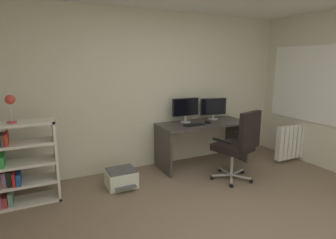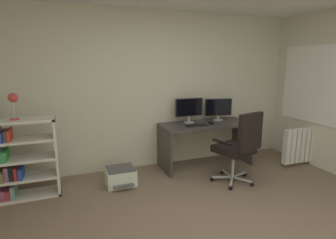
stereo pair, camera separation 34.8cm
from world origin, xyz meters
name	(u,v)px [view 1 (the left image)]	position (x,y,z in m)	size (l,w,h in m)	color
wall_back	(148,91)	(0.00, 2.39, 1.27)	(5.10, 0.10, 2.55)	beige
window_pane	(306,84)	(2.55, 1.41, 1.37)	(0.01, 1.30, 1.20)	white
window_frame	(306,84)	(2.54, 1.41, 1.37)	(0.02, 1.38, 1.28)	white
desk	(202,134)	(0.83, 1.98, 0.55)	(1.53, 0.65, 0.74)	#403B38
monitor_main	(186,108)	(0.58, 2.14, 0.98)	(0.48, 0.18, 0.41)	#B2B5B7
monitor_secondary	(213,107)	(1.14, 2.14, 0.95)	(0.47, 0.18, 0.38)	#B2B5B7
keyboard	(194,125)	(0.58, 1.87, 0.75)	(0.34, 0.13, 0.02)	black
computer_mouse	(208,122)	(0.87, 1.90, 0.76)	(0.06, 0.10, 0.03)	black
office_chair	(239,143)	(0.92, 1.16, 0.59)	(0.63, 0.68, 1.08)	#B7BABC
bookshelf	(11,167)	(-2.03, 1.83, 0.50)	(0.87, 0.34, 1.04)	silver
desk_lamp	(10,102)	(-1.96, 1.83, 1.29)	(0.12, 0.12, 0.33)	#C93C37
printer	(121,178)	(-0.68, 1.75, 0.13)	(0.41, 0.44, 0.26)	silver
radiator	(297,141)	(2.45, 1.41, 0.36)	(0.92, 0.10, 0.59)	white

